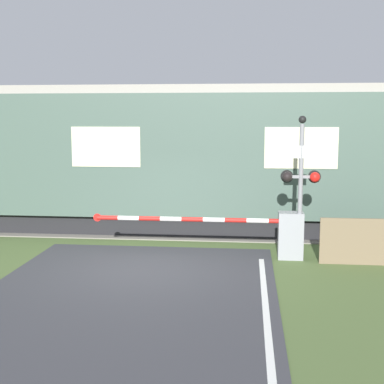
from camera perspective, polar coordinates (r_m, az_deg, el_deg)
name	(u,v)px	position (r m, az deg, el deg)	size (l,w,h in m)	color
ground_plane	(146,268)	(12.39, -4.94, -8.11)	(80.00, 80.00, 0.00)	#4C6033
track_bed	(173,228)	(16.58, -2.07, -3.88)	(36.00, 3.20, 0.13)	slate
train	(118,157)	(16.59, -7.86, 3.70)	(19.59, 2.85, 4.33)	black
crossing_barrier	(274,233)	(13.23, 8.76, -4.31)	(5.22, 0.44, 1.14)	gray
signal_post	(301,179)	(12.91, 11.53, 1.35)	(0.94, 0.26, 3.46)	gray
roadside_fence	(373,242)	(13.17, 18.70, -5.07)	(2.42, 0.06, 1.10)	#726047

